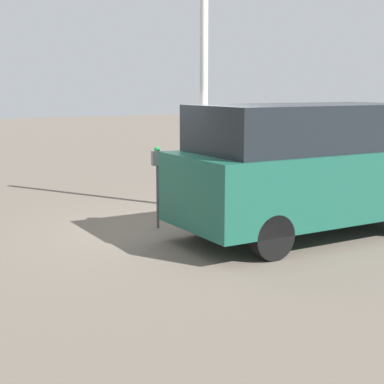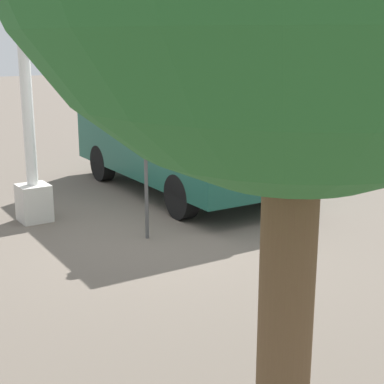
{
  "view_description": "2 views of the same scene",
  "coord_description": "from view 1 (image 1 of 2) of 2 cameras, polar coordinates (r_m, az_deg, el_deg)",
  "views": [
    {
      "loc": [
        -5.09,
        -8.68,
        2.5
      ],
      "look_at": [
        -0.08,
        -0.65,
        0.82
      ],
      "focal_mm": 55.0,
      "sensor_mm": 36.0,
      "label": 1
    },
    {
      "loc": [
        -6.78,
        4.1,
        2.58
      ],
      "look_at": [
        -0.79,
        0.14,
        0.75
      ],
      "focal_mm": 55.0,
      "sensor_mm": 36.0,
      "label": 2
    }
  ],
  "objects": [
    {
      "name": "ground_plane",
      "position": [
        10.37,
        -1.55,
        -3.88
      ],
      "size": [
        80.0,
        80.0,
        0.0
      ],
      "primitive_type": "plane",
      "color": "#60564C"
    },
    {
      "name": "parking_meter_near",
      "position": [
        10.47,
        -3.37,
        2.32
      ],
      "size": [
        0.22,
        0.14,
        1.48
      ],
      "rotation": [
        0.0,
        0.0,
        -0.18
      ],
      "color": "#4C4C4C",
      "rests_on": "ground"
    },
    {
      "name": "parked_van",
      "position": [
        10.13,
        11.27,
        2.49
      ],
      "size": [
        4.83,
        2.13,
        2.23
      ],
      "rotation": [
        0.0,
        0.0,
        -0.03
      ],
      "color": "#195142",
      "rests_on": "ground"
    },
    {
      "name": "lamp_post",
      "position": [
        12.09,
        1.14,
        6.17
      ],
      "size": [
        0.44,
        0.44,
        5.19
      ],
      "color": "beige",
      "rests_on": "ground"
    }
  ]
}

